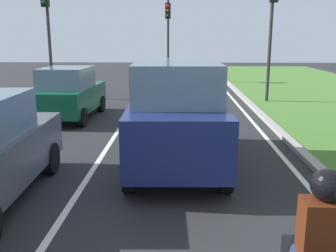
{
  "coord_description": "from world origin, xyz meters",
  "views": [
    {
      "loc": [
        1.13,
        1.67,
        2.78
      ],
      "look_at": [
        0.94,
        8.37,
        1.2
      ],
      "focal_mm": 40.67,
      "sensor_mm": 36.0,
      "label": 1
    }
  ],
  "objects_px": {
    "car_hatchback_far": "(69,93)",
    "traffic_light_overhead_left": "(47,20)",
    "car_suv_ahead": "(176,113)",
    "traffic_light_near_right": "(272,18)",
    "traffic_light_far_median": "(168,27)",
    "rider_person": "(323,231)"
  },
  "relations": [
    {
      "from": "car_suv_ahead",
      "to": "car_hatchback_far",
      "type": "distance_m",
      "value": 6.07
    },
    {
      "from": "car_hatchback_far",
      "to": "traffic_light_overhead_left",
      "type": "distance_m",
      "value": 5.42
    },
    {
      "from": "car_suv_ahead",
      "to": "traffic_light_overhead_left",
      "type": "xyz_separation_m",
      "value": [
        -5.75,
        9.11,
        2.3
      ]
    },
    {
      "from": "car_suv_ahead",
      "to": "traffic_light_far_median",
      "type": "relative_size",
      "value": 0.92
    },
    {
      "from": "rider_person",
      "to": "traffic_light_overhead_left",
      "type": "distance_m",
      "value": 16.01
    },
    {
      "from": "car_suv_ahead",
      "to": "traffic_light_near_right",
      "type": "height_order",
      "value": "traffic_light_near_right"
    },
    {
      "from": "traffic_light_overhead_left",
      "to": "traffic_light_far_median",
      "type": "relative_size",
      "value": 1.02
    },
    {
      "from": "car_suv_ahead",
      "to": "rider_person",
      "type": "relative_size",
      "value": 3.9
    },
    {
      "from": "car_suv_ahead",
      "to": "traffic_light_near_right",
      "type": "xyz_separation_m",
      "value": [
        3.86,
        8.28,
        2.37
      ]
    },
    {
      "from": "traffic_light_near_right",
      "to": "traffic_light_overhead_left",
      "type": "height_order",
      "value": "traffic_light_near_right"
    },
    {
      "from": "car_suv_ahead",
      "to": "traffic_light_near_right",
      "type": "distance_m",
      "value": 9.44
    },
    {
      "from": "traffic_light_near_right",
      "to": "traffic_light_far_median",
      "type": "distance_m",
      "value": 8.64
    },
    {
      "from": "rider_person",
      "to": "traffic_light_near_right",
      "type": "distance_m",
      "value": 13.83
    },
    {
      "from": "traffic_light_far_median",
      "to": "car_hatchback_far",
      "type": "bearing_deg",
      "value": -105.85
    },
    {
      "from": "traffic_light_near_right",
      "to": "traffic_light_far_median",
      "type": "xyz_separation_m",
      "value": [
        -4.48,
        7.39,
        -0.19
      ]
    },
    {
      "from": "car_hatchback_far",
      "to": "traffic_light_far_median",
      "type": "xyz_separation_m",
      "value": [
        3.08,
        10.86,
        2.47
      ]
    },
    {
      "from": "car_hatchback_far",
      "to": "traffic_light_overhead_left",
      "type": "bearing_deg",
      "value": 117.71
    },
    {
      "from": "rider_person",
      "to": "traffic_light_far_median",
      "type": "relative_size",
      "value": 0.24
    },
    {
      "from": "car_suv_ahead",
      "to": "traffic_light_overhead_left",
      "type": "distance_m",
      "value": 11.02
    },
    {
      "from": "car_suv_ahead",
      "to": "traffic_light_far_median",
      "type": "height_order",
      "value": "traffic_light_far_median"
    },
    {
      "from": "car_hatchback_far",
      "to": "traffic_light_far_median",
      "type": "relative_size",
      "value": 0.76
    },
    {
      "from": "traffic_light_far_median",
      "to": "traffic_light_overhead_left",
      "type": "bearing_deg",
      "value": -128.03
    }
  ]
}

